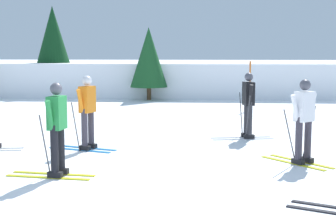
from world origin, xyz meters
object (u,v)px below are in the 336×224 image
object	(u,v)px
skier_black	(248,103)
conifer_far_left	(53,42)
skier_white	(304,119)
conifer_far_right	(149,57)
skier_green	(57,127)
trail_marker_pole	(250,86)
skier_orange	(87,110)

from	to	relation	value
skier_black	conifer_far_left	xyz separation A→B (m)	(-8.69, 12.01, 1.76)
skier_white	conifer_far_right	bearing A→B (deg)	109.24
skier_green	skier_black	world-z (taller)	same
trail_marker_pole	conifer_far_left	bearing A→B (deg)	148.25
skier_green	skier_black	xyz separation A→B (m)	(3.78, 4.27, -0.00)
trail_marker_pole	conifer_far_right	distance (m)	5.73
skier_orange	conifer_far_left	xyz separation A→B (m)	(-4.89, 13.79, 1.76)
conifer_far_left	conifer_far_right	bearing A→B (deg)	-22.21
skier_black	conifer_far_left	size ratio (longest dim) A/B	0.38
skier_green	trail_marker_pole	distance (m)	11.40
skier_white	conifer_far_right	size ratio (longest dim) A/B	0.52
skier_white	skier_orange	distance (m)	4.79
skier_orange	conifer_far_left	distance (m)	14.74
skier_black	conifer_far_left	distance (m)	14.93
skier_green	skier_black	size ratio (longest dim) A/B	1.00
skier_green	conifer_far_right	xyz separation A→B (m)	(0.14, 14.22, 1.04)
skier_orange	skier_black	distance (m)	4.20
skier_green	conifer_far_right	distance (m)	14.26
skier_white	conifer_far_left	xyz separation A→B (m)	(-9.54, 14.93, 1.76)
trail_marker_pole	conifer_far_left	distance (m)	11.08
conifer_far_left	conifer_far_right	distance (m)	5.50
skier_orange	conifer_far_left	bearing A→B (deg)	109.51
skier_black	conifer_far_right	xyz separation A→B (m)	(-3.64, 9.95, 1.04)
skier_orange	trail_marker_pole	xyz separation A→B (m)	(4.41, 8.04, 0.02)
skier_green	conifer_far_left	xyz separation A→B (m)	(-4.91, 16.28, 1.76)
skier_white	skier_black	size ratio (longest dim) A/B	1.00
skier_black	skier_green	bearing A→B (deg)	-131.56
skier_green	conifer_far_left	distance (m)	17.09
conifer_far_right	skier_green	bearing A→B (deg)	-90.57
trail_marker_pole	conifer_far_right	size ratio (longest dim) A/B	0.56
skier_orange	conifer_far_right	size ratio (longest dim) A/B	0.52
skier_orange	skier_green	world-z (taller)	same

